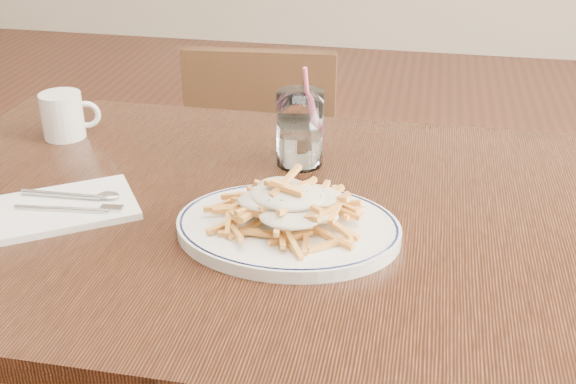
% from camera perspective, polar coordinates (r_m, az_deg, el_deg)
% --- Properties ---
extents(table, '(1.20, 0.80, 0.75)m').
position_cam_1_polar(table, '(1.16, -2.31, -4.58)').
color(table, black).
rests_on(table, ground).
extents(chair_far, '(0.40, 0.40, 0.80)m').
position_cam_1_polar(chair_far, '(1.94, -1.77, 1.96)').
color(chair_far, '#301D10').
rests_on(chair_far, ground).
extents(fries_plate, '(0.39, 0.36, 0.02)m').
position_cam_1_polar(fries_plate, '(1.04, 0.00, -2.86)').
color(fries_plate, white).
rests_on(fries_plate, table).
extents(loaded_fries, '(0.21, 0.16, 0.06)m').
position_cam_1_polar(loaded_fries, '(1.02, 0.00, -0.81)').
color(loaded_fries, gold).
rests_on(loaded_fries, fries_plate).
extents(napkin, '(0.27, 0.24, 0.01)m').
position_cam_1_polar(napkin, '(1.16, -17.53, -1.27)').
color(napkin, white).
rests_on(napkin, table).
extents(cutlery, '(0.19, 0.08, 0.01)m').
position_cam_1_polar(cutlery, '(1.16, -17.48, -0.77)').
color(cutlery, silver).
rests_on(cutlery, napkin).
extents(water_glass, '(0.08, 0.08, 0.18)m').
position_cam_1_polar(water_glass, '(1.24, 0.95, 4.68)').
color(water_glass, white).
rests_on(water_glass, table).
extents(coffee_mug, '(0.11, 0.08, 0.09)m').
position_cam_1_polar(coffee_mug, '(1.42, -17.29, 5.79)').
color(coffee_mug, white).
rests_on(coffee_mug, table).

